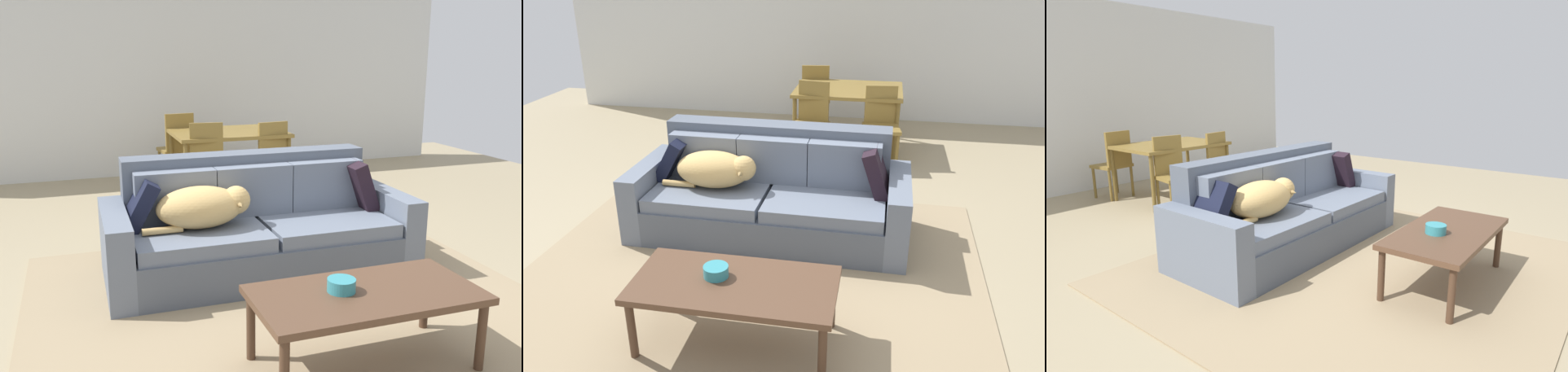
{
  "view_description": "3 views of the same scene",
  "coord_description": "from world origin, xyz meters",
  "views": [
    {
      "loc": [
        -1.43,
        -3.75,
        1.69
      ],
      "look_at": [
        -0.08,
        0.14,
        0.68
      ],
      "focal_mm": 38.89,
      "sensor_mm": 36.0,
      "label": 1
    },
    {
      "loc": [
        0.79,
        -3.88,
        2.19
      ],
      "look_at": [
        0.07,
        -0.13,
        0.56
      ],
      "focal_mm": 36.53,
      "sensor_mm": 36.0,
      "label": 2
    },
    {
      "loc": [
        -3.12,
        -2.37,
        1.52
      ],
      "look_at": [
        -0.03,
        -0.01,
        0.6
      ],
      "focal_mm": 29.76,
      "sensor_mm": 36.0,
      "label": 3
    }
  ],
  "objects": [
    {
      "name": "ground_plane",
      "position": [
        0.0,
        0.0,
        0.0
      ],
      "size": [
        10.0,
        10.0,
        0.0
      ],
      "primitive_type": "plane",
      "color": "tan"
    },
    {
      "name": "back_partition",
      "position": [
        0.0,
        4.0,
        1.35
      ],
      "size": [
        8.0,
        0.12,
        2.7
      ],
      "primitive_type": "cube",
      "color": "silver",
      "rests_on": "ground"
    },
    {
      "name": "area_rug",
      "position": [
        -0.1,
        -0.62,
        0.01
      ],
      "size": [
        3.48,
        3.2,
        0.01
      ],
      "primitive_type": "cube",
      "rotation": [
        0.0,
        0.0,
        -0.01
      ],
      "color": "#9A8563",
      "rests_on": "ground"
    },
    {
      "name": "couch",
      "position": [
        -0.1,
        0.19,
        0.33
      ],
      "size": [
        2.32,
        0.97,
        0.89
      ],
      "rotation": [
        0.0,
        0.0,
        -0.01
      ],
      "color": "#505866",
      "rests_on": "ground"
    },
    {
      "name": "dog_on_left_cushion",
      "position": [
        -0.54,
        0.07,
        0.58
      ],
      "size": [
        0.8,
        0.4,
        0.3
      ],
      "rotation": [
        0.0,
        0.0,
        -0.01
      ],
      "color": "tan",
      "rests_on": "couch"
    },
    {
      "name": "throw_pillow_by_left_arm",
      "position": [
        -0.98,
        0.24,
        0.6
      ],
      "size": [
        0.28,
        0.38,
        0.38
      ],
      "primitive_type": "cube",
      "rotation": [
        0.0,
        0.51,
        -0.02
      ],
      "color": "black",
      "rests_on": "couch"
    },
    {
      "name": "throw_pillow_by_right_arm",
      "position": [
        0.78,
        0.22,
        0.61
      ],
      "size": [
        0.26,
        0.41,
        0.41
      ],
      "primitive_type": "cube",
      "rotation": [
        0.0,
        -0.34,
        -0.05
      ],
      "color": "black",
      "rests_on": "couch"
    },
    {
      "name": "coffee_table",
      "position": [
        0.0,
        -1.32,
        0.39
      ],
      "size": [
        1.22,
        0.6,
        0.44
      ],
      "color": "brown",
      "rests_on": "ground"
    },
    {
      "name": "bowl_on_coffee_table",
      "position": [
        -0.12,
        -1.28,
        0.47
      ],
      "size": [
        0.15,
        0.15,
        0.07
      ],
      "primitive_type": "cylinder",
      "color": "teal",
      "rests_on": "coffee_table"
    },
    {
      "name": "dining_table",
      "position": [
        0.36,
        2.61,
        0.68
      ],
      "size": [
        1.3,
        0.99,
        0.74
      ],
      "color": "olive",
      "rests_on": "ground"
    },
    {
      "name": "dining_chair_near_left",
      "position": [
        -0.02,
        2.05,
        0.5
      ],
      "size": [
        0.45,
        0.45,
        0.91
      ],
      "rotation": [
        0.0,
        0.0,
        -0.14
      ],
      "color": "olive",
      "rests_on": "ground"
    },
    {
      "name": "dining_chair_near_right",
      "position": [
        0.78,
        2.05,
        0.5
      ],
      "size": [
        0.45,
        0.45,
        0.89
      ],
      "rotation": [
        0.0,
        0.0,
        0.14
      ],
      "color": "olive",
      "rests_on": "ground"
    },
    {
      "name": "dining_chair_far_left",
      "position": [
        -0.13,
        3.2,
        0.51
      ],
      "size": [
        0.45,
        0.45,
        0.92
      ],
      "rotation": [
        0.0,
        0.0,
        3.27
      ],
      "color": "olive",
      "rests_on": "ground"
    }
  ]
}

